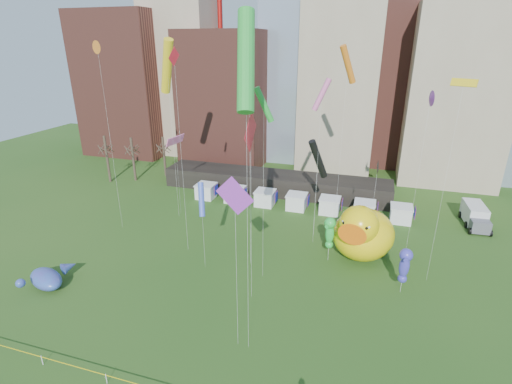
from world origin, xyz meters
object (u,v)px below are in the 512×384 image
(seahorse_purple, at_px, (405,263))
(whale_inflatable, at_px, (48,278))
(seahorse_green, at_px, (330,231))
(big_duck, at_px, (362,232))
(box_truck, at_px, (475,215))
(small_duck, at_px, (377,244))

(seahorse_purple, relative_size, whale_inflatable, 0.87)
(seahorse_green, height_order, whale_inflatable, seahorse_green)
(big_duck, relative_size, seahorse_purple, 2.03)
(big_duck, xyz_separation_m, seahorse_green, (-3.55, -1.70, 0.51))
(whale_inflatable, distance_m, box_truck, 54.09)
(big_duck, xyz_separation_m, seahorse_purple, (4.35, -5.74, 0.08))
(seahorse_green, relative_size, whale_inflatable, 0.94)
(small_duck, bearing_deg, big_duck, -124.29)
(box_truck, bearing_deg, seahorse_purple, -121.23)
(small_duck, distance_m, whale_inflatable, 36.94)
(big_duck, relative_size, seahorse_green, 1.87)
(whale_inflatable, bearing_deg, box_truck, 54.65)
(seahorse_purple, bearing_deg, seahorse_green, 157.10)
(seahorse_purple, xyz_separation_m, box_truck, (10.31, 19.50, -2.02))
(seahorse_green, xyz_separation_m, box_truck, (18.21, 15.47, -2.44))
(small_duck, bearing_deg, seahorse_purple, -58.36)
(whale_inflatable, bearing_deg, big_duck, 48.53)
(small_duck, xyz_separation_m, seahorse_green, (-5.41, -3.40, 2.61))
(small_duck, height_order, whale_inflatable, small_duck)
(seahorse_green, relative_size, box_truck, 0.81)
(whale_inflatable, bearing_deg, seahorse_green, 48.66)
(small_duck, height_order, box_truck, box_truck)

